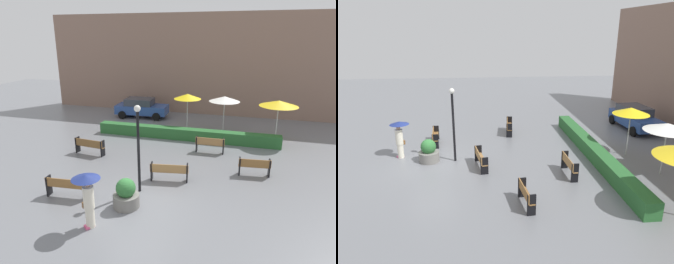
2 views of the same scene
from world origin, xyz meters
TOP-DOWN VIEW (x-y plane):
  - ground_plane at (0.00, 0.00)m, footprint 60.00×60.00m
  - bench_back_row at (1.93, 6.49)m, footprint 1.66×0.37m
  - bench_far_left at (-4.59, 4.34)m, footprint 1.85×0.56m
  - bench_far_right at (4.44, 4.05)m, footprint 1.52×0.49m
  - bench_near_left at (-3.00, -0.24)m, footprint 1.84×0.51m
  - bench_mid_center at (0.67, 2.38)m, footprint 1.80×0.64m
  - pedestrian_with_umbrella at (-1.06, -1.80)m, footprint 1.00×1.00m
  - planter_pot at (-0.34, -0.25)m, footprint 1.04×1.04m
  - lamp_post at (-0.30, 1.09)m, footprint 0.28×0.28m
  - patio_umbrella_yellow at (-0.29, 10.37)m, footprint 1.89×1.89m
  - patio_umbrella_white at (2.20, 10.89)m, footprint 2.11×2.11m
  - patio_umbrella_yellow_far at (5.63, 9.53)m, footprint 2.35×2.35m
  - hedge_strip at (0.03, 8.40)m, footprint 11.86×0.70m
  - building_facade at (0.00, 16.00)m, footprint 28.00×1.20m
  - parked_car at (-4.74, 13.02)m, footprint 4.30×2.17m

SIDE VIEW (x-z plane):
  - ground_plane at x=0.00m, z-range 0.00..0.00m
  - hedge_strip at x=0.03m, z-range 0.00..0.73m
  - bench_mid_center at x=0.67m, z-range 0.08..0.94m
  - bench_far_right at x=4.44m, z-range 0.08..0.95m
  - planter_pot at x=-0.34m, z-range -0.09..1.12m
  - bench_near_left at x=-3.00m, z-range 0.09..0.96m
  - bench_far_left at x=-4.59m, z-range 0.09..0.99m
  - bench_back_row at x=1.93m, z-range 0.09..1.00m
  - parked_car at x=-4.74m, z-range 0.03..1.60m
  - pedestrian_with_umbrella at x=-1.06m, z-range 0.31..2.29m
  - patio_umbrella_white at x=2.20m, z-range 1.07..3.56m
  - lamp_post at x=-0.30m, z-range 0.44..4.26m
  - patio_umbrella_yellow at x=-0.29m, z-range 1.13..3.77m
  - patio_umbrella_yellow_far at x=5.63m, z-range 1.16..3.83m
  - building_facade at x=0.00m, z-range 0.00..8.26m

